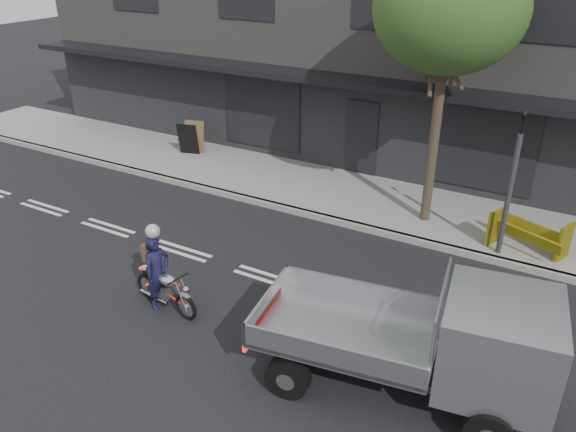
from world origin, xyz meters
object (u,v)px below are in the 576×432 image
Objects in this scene: traffic_light_pole at (509,193)px; motorcycle at (165,288)px; street_tree at (450,9)px; construction_barrier at (527,238)px; rider at (158,272)px; flatbed_ute at (468,343)px; sandwich_board at (188,139)px.

traffic_light_pole is 7.64m from motorcycle.
street_tree is 4.16× the size of construction_barrier.
street_tree is at bearing 69.92° from motorcycle.
traffic_light_pole is at bearing -23.03° from street_tree.
street_tree reaches higher than motorcycle.
motorcycle is 1.06× the size of construction_barrier.
rider is (-0.15, 0.00, 0.33)m from motorcycle.
rider is 5.93m from flatbed_ute.
construction_barrier is at bearing 15.61° from traffic_light_pole.
street_tree is 6.38× the size of sandwich_board.
traffic_light_pole is at bearing 85.81° from flatbed_ute.
flatbed_ute is at bearing -67.99° from street_tree.
traffic_light_pole is 7.71m from rider.
rider is at bearing 174.65° from flatbed_ute.
construction_barrier is 10.95m from sandwich_board.
street_tree reaches higher than sandwich_board.
flatbed_ute is 2.95× the size of construction_barrier.
sandwich_board is at bearing 174.50° from street_tree.
street_tree is 8.50m from motorcycle.
street_tree is 9.53m from sandwich_board.
flatbed_ute is at bearing 11.95° from motorcycle.
motorcycle is 5.81m from flatbed_ute.
rider is at bearing -71.13° from sandwich_board.
rider is 1.49× the size of sandwich_board.
street_tree is at bearing -21.15° from sandwich_board.
traffic_light_pole is at bearing 53.28° from motorcycle.
street_tree is 7.48m from flatbed_ute.
flatbed_ute is (0.35, -4.97, -0.44)m from traffic_light_pole.
traffic_light_pole is 5.01m from flatbed_ute.
sandwich_board is at bearing 139.89° from flatbed_ute.
motorcycle is at bearing 174.73° from flatbed_ute.
rider is 0.97× the size of construction_barrier.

